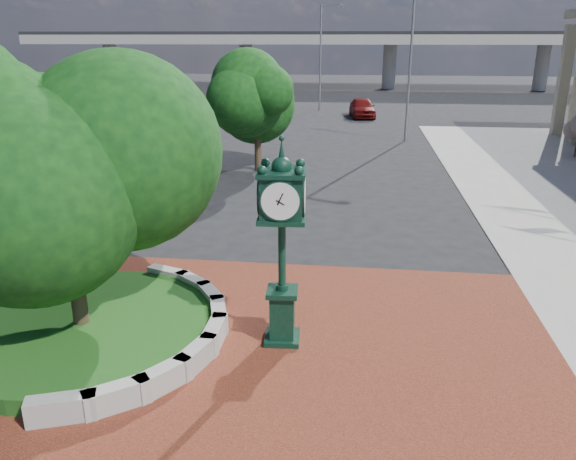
# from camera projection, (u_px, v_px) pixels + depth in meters

# --- Properties ---
(ground) EXTENTS (200.00, 200.00, 0.00)m
(ground) POSITION_uv_depth(u_px,v_px,m) (292.00, 351.00, 12.73)
(ground) COLOR black
(ground) RESTS_ON ground
(plaza) EXTENTS (12.00, 12.00, 0.04)m
(plaza) POSITION_uv_depth(u_px,v_px,m) (287.00, 375.00, 11.79)
(plaza) COLOR maroon
(plaza) RESTS_ON ground
(planter_wall) EXTENTS (2.96, 6.77, 0.54)m
(planter_wall) POSITION_uv_depth(u_px,v_px,m) (176.00, 333.00, 12.97)
(planter_wall) COLOR #9E9B93
(planter_wall) RESTS_ON ground
(grass_bed) EXTENTS (6.10, 6.10, 0.40)m
(grass_bed) POSITION_uv_depth(u_px,v_px,m) (83.00, 329.00, 13.26)
(grass_bed) COLOR #123F13
(grass_bed) RESTS_ON ground
(overpass) EXTENTS (90.00, 12.00, 7.50)m
(overpass) POSITION_uv_depth(u_px,v_px,m) (352.00, 39.00, 76.31)
(overpass) COLOR #9E9B93
(overpass) RESTS_ON ground
(tree_planter) EXTENTS (5.20, 5.20, 6.33)m
(tree_planter) POSITION_uv_depth(u_px,v_px,m) (63.00, 185.00, 12.12)
(tree_planter) COLOR #38281C
(tree_planter) RESTS_ON ground
(tree_street) EXTENTS (4.40, 4.40, 5.45)m
(tree_street) POSITION_uv_depth(u_px,v_px,m) (257.00, 109.00, 29.05)
(tree_street) COLOR #38281C
(tree_street) RESTS_ON ground
(post_clock) EXTENTS (1.05, 1.05, 4.74)m
(post_clock) POSITION_uv_depth(u_px,v_px,m) (282.00, 236.00, 12.28)
(post_clock) COLOR black
(post_clock) RESTS_ON ground
(parked_car) EXTENTS (2.58, 5.21, 1.71)m
(parked_car) POSITION_uv_depth(u_px,v_px,m) (362.00, 108.00, 49.80)
(parked_car) COLOR #65100E
(parked_car) RESTS_ON ground
(street_lamp_near) EXTENTS (2.00, 1.02, 9.44)m
(street_lamp_near) POSITION_uv_depth(u_px,v_px,m) (414.00, 57.00, 36.67)
(street_lamp_near) COLOR slate
(street_lamp_near) RESTS_ON ground
(street_lamp_far) EXTENTS (2.15, 0.46, 9.61)m
(street_lamp_far) POSITION_uv_depth(u_px,v_px,m) (323.00, 50.00, 52.80)
(street_lamp_far) COLOR slate
(street_lamp_far) RESTS_ON ground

